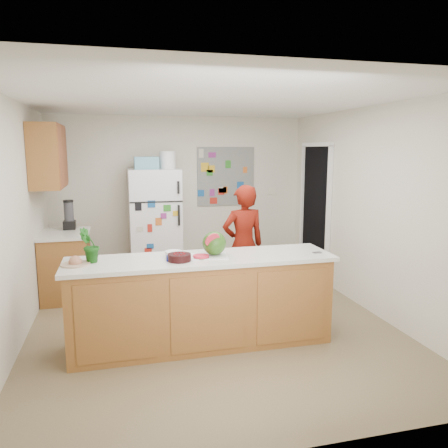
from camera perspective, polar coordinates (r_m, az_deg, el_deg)
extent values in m
cube|color=brown|center=(5.18, -1.74, -12.93)|extent=(4.00, 4.50, 0.02)
cube|color=beige|center=(7.05, -5.73, 3.67)|extent=(4.00, 0.02, 2.50)
cube|color=beige|center=(4.84, -25.78, 0.00)|extent=(0.02, 4.50, 2.50)
cube|color=beige|center=(5.61, 18.67, 1.68)|extent=(0.02, 4.50, 2.50)
cube|color=white|center=(4.81, -1.90, 15.97)|extent=(4.00, 4.50, 0.02)
cube|color=black|center=(6.89, 11.91, 1.44)|extent=(0.03, 0.85, 2.04)
cube|color=brown|center=(4.52, -2.91, -10.26)|extent=(2.60, 0.62, 0.88)
cube|color=silver|center=(4.39, -2.96, -4.61)|extent=(2.68, 0.70, 0.04)
cube|color=brown|center=(6.26, -19.89, -5.27)|extent=(0.60, 0.80, 0.86)
cube|color=silver|center=(6.16, -20.13, -1.22)|extent=(0.64, 0.84, 0.04)
cube|color=brown|center=(6.03, -21.99, 8.21)|extent=(0.35, 1.00, 0.80)
cube|color=silver|center=(6.68, -9.02, -0.20)|extent=(0.75, 0.70, 1.70)
cube|color=#5999B2|center=(6.57, -10.11, 7.86)|extent=(0.35, 0.28, 0.18)
cube|color=slate|center=(7.15, 0.25, 6.22)|extent=(0.95, 0.01, 0.95)
imported|color=#601108|center=(5.60, 2.53, -2.79)|extent=(0.60, 0.42, 1.55)
cylinder|color=black|center=(6.34, -19.59, 1.03)|extent=(0.13, 0.13, 0.38)
cube|color=white|center=(4.40, -1.98, -4.22)|extent=(0.40, 0.32, 0.01)
sphere|color=#2C5616|center=(4.40, -1.28, -2.52)|extent=(0.24, 0.24, 0.24)
cylinder|color=#E21544|center=(4.33, -3.04, -4.22)|extent=(0.16, 0.16, 0.02)
cylinder|color=black|center=(4.25, -5.85, -4.37)|extent=(0.23, 0.23, 0.07)
cylinder|color=silver|center=(4.41, -6.60, -3.91)|extent=(0.18, 0.18, 0.06)
cylinder|color=#050B5E|center=(4.27, -6.68, -4.44)|extent=(0.14, 0.14, 0.05)
cylinder|color=tan|center=(4.31, -18.83, -4.99)|extent=(0.35, 0.35, 0.02)
cube|color=white|center=(4.35, -5.07, -4.35)|extent=(0.22, 0.21, 0.02)
cube|color=gray|center=(4.65, 12.04, -3.67)|extent=(0.09, 0.05, 0.01)
imported|color=#0B3C0E|center=(4.33, -17.18, -2.67)|extent=(0.23, 0.22, 0.34)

